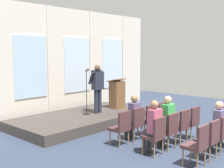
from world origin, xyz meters
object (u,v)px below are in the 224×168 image
Objects in this scene: chair_r0_c0 at (121,126)px; chair_r2_c0 at (198,143)px; audience_r0_c1 at (133,115)px; chair_r1_c0 at (156,134)px; chair_r1_c2 at (181,124)px; chair_r1_c3 at (191,121)px; chair_r2_c1 at (210,137)px; audience_r2_c2 at (217,124)px; chair_r1_c1 at (169,129)px; audience_r1_c1 at (166,120)px; chair_r0_c1 at (135,122)px; mic_stand at (87,105)px; chair_r0_c2 at (148,118)px; speaker at (97,85)px; lectern at (117,94)px; chair_r2_c2 at (220,132)px; audience_r1_c0 at (153,125)px; chair_r0_c3 at (159,115)px.

chair_r2_c0 is (0.00, -2.16, 0.00)m from chair_r0_c0.
chair_r0_c0 is 0.73× the size of audience_r0_c1.
chair_r1_c0 and chair_r1_c2 have the same top height.
chair_r1_c3 and chair_r2_c1 have the same top height.
audience_r2_c2 reaches higher than chair_r0_c0.
audience_r1_c1 is at bearing 90.00° from chair_r1_c1.
chair_r0_c1 and chair_r1_c0 have the same top height.
chair_r0_c0 is at bearing 119.23° from chair_r1_c1.
chair_r1_c3 is (0.74, -3.60, -0.12)m from mic_stand.
audience_r1_c1 reaches higher than chair_r0_c2.
audience_r0_c1 is at bearing -100.89° from mic_stand.
speaker is 1.83× the size of chair_r1_c1.
lectern is 5.07m from chair_r2_c1.
speaker is 1.83× the size of chair_r2_c1.
chair_r0_c1 is at bearing 138.22° from chair_r1_c3.
chair_r2_c1 is 0.60m from chair_r2_c2.
chair_r2_c0 is at bearing -138.22° from chair_r1_c2.
chair_r2_c0 is at bearing -105.63° from chair_r0_c1.
audience_r1_c0 is 1.18m from chair_r2_c0.
audience_r1_c1 is 1.23m from audience_r2_c2.
mic_stand reaches higher than chair_r2_c1.
chair_r0_c0 is 1.08m from chair_r1_c0.
audience_r2_c2 is at bearing -106.22° from chair_r0_c3.
mic_stand is 3.63m from chair_r1_c1.
chair_r0_c0 is at bearing 90.00° from chair_r1_c0.
chair_r1_c0 is 1.58m from audience_r2_c2.
chair_r1_c3 is at bearing -41.78° from chair_r0_c1.
mic_stand is 1.65× the size of chair_r1_c0.
chair_r1_c2 is 1.62m from chair_r2_c0.
mic_stand is 1.65× the size of chair_r2_c2.
speaker reaches higher than chair_r2_c2.
mic_stand is at bearing 91.65° from chair_r2_c2.
chair_r1_c0 is (0.00, -1.08, 0.00)m from chair_r0_c0.
chair_r0_c3 and chair_r2_c1 have the same top height.
chair_r0_c3 is at bearing 74.37° from chair_r2_c2.
chair_r2_c1 is (0.60, 0.00, 0.00)m from chair_r2_c0.
chair_r1_c1 is 1.00× the size of chair_r1_c2.
chair_r1_c3 is at bearing 0.00° from chair_r1_c0.
audience_r0_c1 is 2.33m from chair_r2_c0.
chair_r2_c1 is (0.60, -2.16, 0.00)m from chair_r0_c0.
speaker is 2.52m from chair_r0_c2.
chair_r0_c2 is at bearing 180.00° from chair_r0_c3.
chair_r1_c3 is 2.11m from chair_r2_c0.
chair_r2_c2 is (-0.26, -4.54, -0.78)m from speaker.
audience_r1_c0 is 1.62m from audience_r2_c2.
chair_r1_c2 is 1.00× the size of chair_r2_c2.
audience_r2_c2 is (1.21, 0.08, 0.18)m from chair_r2_c0.
lectern is 0.84× the size of audience_r1_c1.
chair_r1_c0 is 1.24m from chair_r2_c1.
chair_r1_c1 is 0.73× the size of audience_r2_c2.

